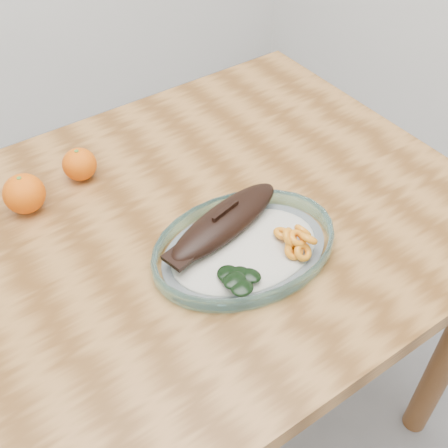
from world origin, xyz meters
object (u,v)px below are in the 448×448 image
object	(u,v)px
plated_meal	(244,245)
dining_table	(157,275)
orange_right	(80,164)
orange_left	(24,194)

from	to	relation	value
plated_meal	dining_table	bearing A→B (deg)	139.96
dining_table	plated_meal	xyz separation A→B (m)	(0.11, -0.12, 0.12)
plated_meal	orange_right	size ratio (longest dim) A/B	9.81
orange_right	orange_left	bearing A→B (deg)	-167.17
plated_meal	orange_right	xyz separation A→B (m)	(-0.14, 0.34, 0.01)
plated_meal	orange_right	world-z (taller)	plated_meal
plated_meal	orange_right	distance (m)	0.36
dining_table	orange_right	distance (m)	0.26
dining_table	orange_left	xyz separation A→B (m)	(-0.15, 0.19, 0.14)
dining_table	orange_left	distance (m)	0.28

